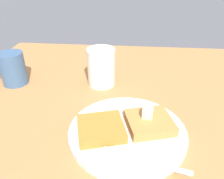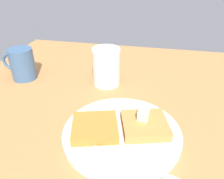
# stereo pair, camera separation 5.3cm
# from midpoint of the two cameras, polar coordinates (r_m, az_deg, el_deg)

# --- Properties ---
(table_surface) EXTENTS (1.00, 1.00, 0.02)m
(table_surface) POSITION_cam_midpoint_polar(r_m,az_deg,el_deg) (0.52, 1.33, -8.58)
(table_surface) COLOR #AC7542
(table_surface) RESTS_ON ground
(plate) EXTENTS (0.25, 0.25, 0.01)m
(plate) POSITION_cam_midpoint_polar(r_m,az_deg,el_deg) (0.47, 0.34, -10.98)
(plate) COLOR silver
(plate) RESTS_ON table_surface
(toast_slice_left) EXTENTS (0.11, 0.11, 0.02)m
(toast_slice_left) POSITION_cam_midpoint_polar(r_m,az_deg,el_deg) (0.47, 6.65, -8.66)
(toast_slice_left) COLOR #B87B3D
(toast_slice_left) RESTS_ON plate
(toast_slice_middle) EXTENTS (0.11, 0.11, 0.02)m
(toast_slice_middle) POSITION_cam_midpoint_polar(r_m,az_deg,el_deg) (0.45, -6.19, -10.20)
(toast_slice_middle) COLOR #A9722B
(toast_slice_middle) RESTS_ON plate
(butter_pat_primary) EXTENTS (0.02, 0.02, 0.02)m
(butter_pat_primary) POSITION_cam_midpoint_polar(r_m,az_deg,el_deg) (0.46, 6.20, -6.21)
(butter_pat_primary) COLOR #F3E6B5
(butter_pat_primary) RESTS_ON toast_slice_left
(fork) EXTENTS (0.16, 0.05, 0.00)m
(fork) POSITION_cam_midpoint_polar(r_m,az_deg,el_deg) (0.40, 3.38, -18.09)
(fork) COLOR silver
(fork) RESTS_ON plate
(syrup_jar) EXTENTS (0.08, 0.08, 0.11)m
(syrup_jar) POSITION_cam_midpoint_polar(r_m,az_deg,el_deg) (0.63, -5.12, 5.32)
(syrup_jar) COLOR #461A07
(syrup_jar) RESTS_ON table_surface
(coffee_mug) EXTENTS (0.10, 0.07, 0.10)m
(coffee_mug) POSITION_cam_midpoint_polar(r_m,az_deg,el_deg) (0.71, -26.55, 4.88)
(coffee_mug) COLOR #3C5C82
(coffee_mug) RESTS_ON table_surface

